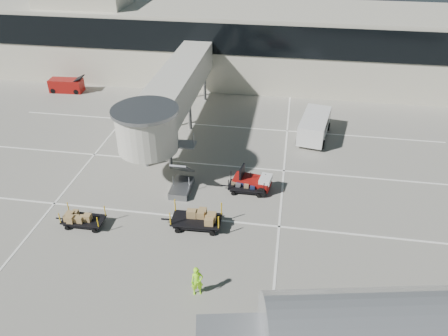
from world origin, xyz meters
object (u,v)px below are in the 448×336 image
(suitcase_cart, at_px, (247,187))
(ground_worker, at_px, (197,281))
(baggage_tug, at_px, (253,182))
(belt_loader, at_px, (67,85))
(box_cart_far, at_px, (84,219))
(minivan, at_px, (315,124))
(box_cart_near, at_px, (195,220))

(suitcase_cart, xyz_separation_m, ground_worker, (-1.57, -10.11, 0.49))
(baggage_tug, relative_size, belt_loader, 0.75)
(box_cart_far, relative_size, ground_worker, 1.80)
(minivan, bearing_deg, ground_worker, -98.66)
(baggage_tug, relative_size, ground_worker, 1.58)
(suitcase_cart, relative_size, box_cart_near, 0.82)
(baggage_tug, relative_size, box_cart_near, 0.72)
(box_cart_near, distance_m, belt_loader, 28.17)
(minivan, height_order, belt_loader, minivan)
(suitcase_cart, relative_size, box_cart_far, 0.99)
(baggage_tug, xyz_separation_m, belt_loader, (-22.46, 15.73, 0.05))
(box_cart_far, xyz_separation_m, ground_worker, (8.65, -4.51, 0.39))
(suitcase_cart, bearing_deg, ground_worker, -98.74)
(box_cart_near, height_order, ground_worker, ground_worker)
(baggage_tug, bearing_deg, box_cart_far, -141.63)
(ground_worker, xyz_separation_m, belt_loader, (-20.49, 26.24, -0.22))
(box_cart_far, bearing_deg, box_cart_near, 7.94)
(box_cart_near, bearing_deg, minivan, 58.61)
(suitcase_cart, relative_size, minivan, 0.58)
(minivan, distance_m, belt_loader, 27.81)
(ground_worker, bearing_deg, baggage_tug, 59.55)
(box_cart_near, xyz_separation_m, box_cart_far, (-7.30, -1.06, -0.05))
(suitcase_cart, relative_size, belt_loader, 0.84)
(belt_loader, bearing_deg, box_cart_near, -50.44)
(box_cart_near, bearing_deg, ground_worker, -78.76)
(suitcase_cart, height_order, ground_worker, ground_worker)
(baggage_tug, distance_m, box_cart_near, 5.94)
(ground_worker, bearing_deg, suitcase_cart, 61.32)
(baggage_tug, distance_m, box_cart_far, 12.19)
(box_cart_near, bearing_deg, belt_loader, 130.50)
(box_cart_near, bearing_deg, suitcase_cart, 54.99)
(baggage_tug, bearing_deg, belt_loader, 153.88)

